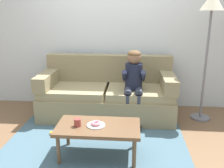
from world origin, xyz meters
TOP-DOWN VIEW (x-y plane):
  - ground at (0.00, 0.00)m, footprint 10.00×10.00m
  - wall_back at (0.00, 1.40)m, footprint 8.00×0.10m
  - area_rug at (0.00, -0.25)m, footprint 2.32×1.86m
  - couch at (0.05, 0.85)m, footprint 2.09×0.90m
  - coffee_table at (0.07, -0.37)m, footprint 0.96×0.53m
  - person_child at (0.47, 0.64)m, footprint 0.34×0.58m
  - plate at (0.05, -0.38)m, footprint 0.21×0.21m
  - donut at (0.05, -0.38)m, footprint 0.15×0.15m
  - mug at (-0.16, -0.41)m, footprint 0.08×0.08m
  - toy_controller at (-0.56, 0.07)m, footprint 0.23×0.09m
  - floor_lamp at (1.55, 0.83)m, footprint 0.33×0.33m

SIDE VIEW (x-z plane):
  - ground at x=0.00m, z-range 0.00..0.00m
  - area_rug at x=0.00m, z-range 0.00..0.01m
  - toy_controller at x=-0.56m, z-range 0.00..0.05m
  - couch at x=0.05m, z-range -0.13..0.82m
  - coffee_table at x=0.07m, z-range 0.15..0.55m
  - plate at x=0.05m, z-range 0.39..0.41m
  - donut at x=0.05m, z-range 0.41..0.44m
  - mug at x=-0.16m, z-range 0.39..0.48m
  - person_child at x=0.47m, z-range 0.12..1.22m
  - wall_back at x=0.00m, z-range 0.00..2.80m
  - floor_lamp at x=1.55m, z-range 0.63..2.55m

